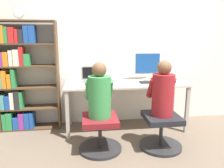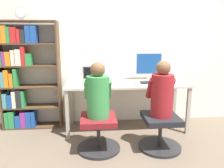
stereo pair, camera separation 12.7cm
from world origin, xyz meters
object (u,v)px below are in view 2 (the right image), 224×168
(laptop, at_px, (94,79))
(keyboard, at_px, (153,82))
(bookshelf, at_px, (22,77))
(desktop_monitor, at_px, (149,65))
(desk_clock, at_px, (21,13))
(office_chair_left, at_px, (160,131))
(office_chair_right, at_px, (99,132))
(person_at_laptop, at_px, (98,93))
(person_at_monitor, at_px, (162,92))

(laptop, xyz_separation_m, keyboard, (0.91, -0.17, -0.04))
(keyboard, bearing_deg, bookshelf, 173.66)
(desktop_monitor, bearing_deg, desk_clock, -178.00)
(keyboard, bearing_deg, laptop, 169.74)
(desktop_monitor, distance_m, office_chair_left, 1.16)
(office_chair_left, height_order, office_chair_right, same)
(person_at_laptop, xyz_separation_m, bookshelf, (-1.16, 0.83, 0.08))
(office_chair_right, bearing_deg, keyboard, 34.93)
(keyboard, bearing_deg, desktop_monitor, 93.30)
(laptop, xyz_separation_m, person_at_laptop, (0.04, -0.77, -0.04))
(desktop_monitor, distance_m, laptop, 0.92)
(laptop, relative_size, office_chair_right, 0.65)
(keyboard, xyz_separation_m, office_chair_right, (-0.87, -0.61, -0.52))
(laptop, bearing_deg, office_chair_right, -86.68)
(office_chair_left, bearing_deg, person_at_laptop, 177.07)
(desktop_monitor, height_order, office_chair_right, desktop_monitor)
(laptop, xyz_separation_m, office_chair_left, (0.85, -0.81, -0.56))
(office_chair_right, relative_size, person_at_laptop, 0.80)
(person_at_monitor, bearing_deg, person_at_laptop, 177.45)
(desktop_monitor, relative_size, laptop, 1.27)
(laptop, bearing_deg, bookshelf, 176.92)
(person_at_laptop, bearing_deg, bookshelf, 144.47)
(laptop, distance_m, office_chair_right, 0.95)
(desktop_monitor, xyz_separation_m, person_at_laptop, (-0.85, -0.84, -0.23))
(keyboard, bearing_deg, office_chair_right, -145.07)
(person_at_laptop, bearing_deg, desktop_monitor, 44.45)
(person_at_monitor, relative_size, person_at_laptop, 1.02)
(office_chair_right, distance_m, person_at_laptop, 0.52)
(office_chair_right, bearing_deg, desk_clock, 144.41)
(person_at_monitor, xyz_separation_m, person_at_laptop, (-0.81, 0.04, -0.01))
(keyboard, xyz_separation_m, desk_clock, (-1.95, 0.17, 1.03))
(person_at_laptop, bearing_deg, desk_clock, 144.59)
(office_chair_right, xyz_separation_m, person_at_laptop, (0.00, 0.01, 0.52))
(person_at_laptop, height_order, bookshelf, bookshelf)
(keyboard, relative_size, bookshelf, 0.23)
(keyboard, height_order, office_chair_left, keyboard)
(bookshelf, bearing_deg, person_at_laptop, -35.53)
(desk_clock, bearing_deg, office_chair_right, -35.59)
(laptop, distance_m, desk_clock, 1.43)
(bookshelf, relative_size, desk_clock, 9.31)
(laptop, bearing_deg, keyboard, -10.26)
(desktop_monitor, relative_size, office_chair_left, 0.82)
(laptop, distance_m, person_at_laptop, 0.77)
(person_at_monitor, height_order, bookshelf, bookshelf)
(laptop, relative_size, desk_clock, 2.00)
(desktop_monitor, xyz_separation_m, laptop, (-0.90, -0.07, -0.20))
(bookshelf, bearing_deg, person_at_monitor, -23.71)
(office_chair_left, bearing_deg, keyboard, 84.46)
(laptop, distance_m, office_chair_left, 1.30)
(office_chair_left, distance_m, person_at_monitor, 0.53)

